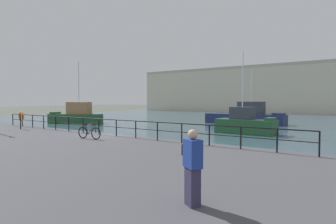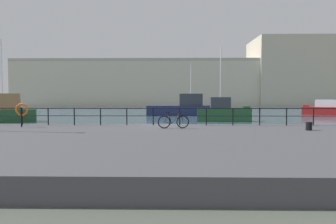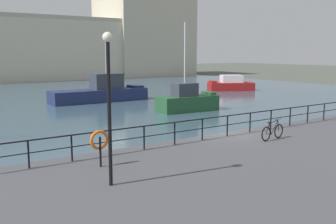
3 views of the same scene
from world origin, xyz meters
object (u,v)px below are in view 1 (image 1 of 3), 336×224
(moored_blue_motorboat, at_px, (246,116))
(parked_bicycle, at_px, (89,132))
(harbor_building, at_px, (326,86))
(mooring_bollard, at_px, (185,150))
(life_ring_stand, at_px, (21,117))
(standing_person, at_px, (193,167))
(moored_harbor_tender, at_px, (245,124))
(moored_small_launch, at_px, (76,116))

(moored_blue_motorboat, distance_m, parked_bicycle, 23.72)
(harbor_building, xyz_separation_m, mooring_bollard, (-0.41, -61.03, -5.20))
(mooring_bollard, bearing_deg, harbor_building, 89.62)
(mooring_bollard, height_order, life_ring_stand, life_ring_stand)
(parked_bicycle, distance_m, standing_person, 11.66)
(moored_blue_motorboat, relative_size, mooring_bollard, 22.56)
(life_ring_stand, height_order, standing_person, standing_person)
(parked_bicycle, relative_size, life_ring_stand, 1.26)
(mooring_bollard, bearing_deg, standing_person, -57.56)
(life_ring_stand, relative_size, standing_person, 0.83)
(moored_harbor_tender, height_order, life_ring_stand, moored_harbor_tender)
(moored_harbor_tender, bearing_deg, life_ring_stand, -133.12)
(mooring_bollard, xyz_separation_m, standing_person, (3.02, -4.76, 0.64))
(moored_blue_motorboat, bearing_deg, life_ring_stand, -114.04)
(moored_harbor_tender, relative_size, parked_bicycle, 4.18)
(life_ring_stand, bearing_deg, harbor_building, 74.52)
(life_ring_stand, bearing_deg, moored_harbor_tender, 42.92)
(moored_blue_motorboat, relative_size, moored_small_launch, 1.25)
(moored_blue_motorboat, xyz_separation_m, moored_small_launch, (-18.57, -11.78, 0.07))
(moored_small_launch, bearing_deg, moored_blue_motorboat, -169.16)
(harbor_building, bearing_deg, parked_bicycle, -97.19)
(moored_blue_motorboat, bearing_deg, standing_person, -73.16)
(moored_harbor_tender, bearing_deg, harbor_building, 90.71)
(harbor_building, height_order, moored_harbor_tender, harbor_building)
(moored_blue_motorboat, distance_m, life_ring_stand, 25.38)
(standing_person, bearing_deg, harbor_building, 35.51)
(parked_bicycle, bearing_deg, moored_harbor_tender, 63.63)
(harbor_building, distance_m, moored_blue_motorboat, 37.35)
(moored_blue_motorboat, xyz_separation_m, moored_harbor_tender, (3.29, -10.19, -0.06))
(mooring_bollard, relative_size, standing_person, 0.26)
(harbor_building, xyz_separation_m, parked_bicycle, (-7.59, -60.17, -5.03))
(moored_blue_motorboat, bearing_deg, harbor_building, 81.31)
(moored_harbor_tender, bearing_deg, parked_bicycle, -106.18)
(moored_blue_motorboat, height_order, moored_harbor_tender, moored_harbor_tender)
(moored_blue_motorboat, bearing_deg, mooring_bollard, -76.73)
(moored_small_launch, bearing_deg, mooring_bollard, 130.58)
(parked_bicycle, bearing_deg, standing_person, -35.03)
(moored_small_launch, xyz_separation_m, life_ring_stand, (8.01, -11.28, 0.67))
(moored_harbor_tender, relative_size, mooring_bollard, 16.79)
(harbor_building, bearing_deg, moored_blue_motorboat, -99.24)
(harbor_building, bearing_deg, moored_small_launch, -116.91)
(moored_blue_motorboat, distance_m, moored_small_launch, 21.99)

